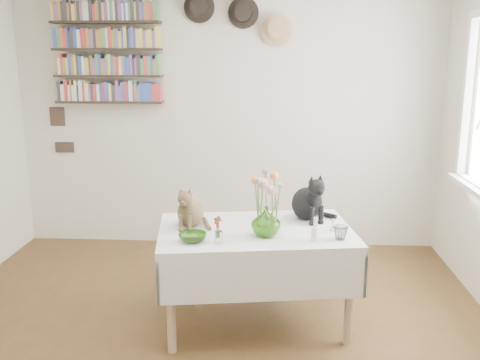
# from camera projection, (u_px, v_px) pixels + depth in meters

# --- Properties ---
(room) EXTENTS (4.08, 4.58, 2.58)m
(room) POSITION_uv_depth(u_px,v_px,m) (194.00, 165.00, 2.89)
(room) COLOR brown
(room) RESTS_ON ground
(dining_table) EXTENTS (1.39, 1.00, 0.69)m
(dining_table) POSITION_uv_depth(u_px,v_px,m) (256.00, 253.00, 3.63)
(dining_table) COLOR white
(dining_table) RESTS_ON room
(tabby_cat) EXTENTS (0.24, 0.28, 0.30)m
(tabby_cat) POSITION_uv_depth(u_px,v_px,m) (190.00, 205.00, 3.63)
(tabby_cat) COLOR olive
(tabby_cat) RESTS_ON dining_table
(black_cat) EXTENTS (0.34, 0.37, 0.35)m
(black_cat) POSITION_uv_depth(u_px,v_px,m) (307.00, 195.00, 3.77)
(black_cat) COLOR black
(black_cat) RESTS_ON dining_table
(flower_vase) EXTENTS (0.22, 0.22, 0.20)m
(flower_vase) POSITION_uv_depth(u_px,v_px,m) (266.00, 221.00, 3.43)
(flower_vase) COLOR #69AA36
(flower_vase) RESTS_ON dining_table
(green_bowl) EXTENTS (0.18, 0.18, 0.05)m
(green_bowl) POSITION_uv_depth(u_px,v_px,m) (193.00, 237.00, 3.34)
(green_bowl) COLOR #69AA36
(green_bowl) RESTS_ON dining_table
(drinking_glass) EXTENTS (0.12, 0.12, 0.09)m
(drinking_glass) POSITION_uv_depth(u_px,v_px,m) (340.00, 233.00, 3.37)
(drinking_glass) COLOR white
(drinking_glass) RESTS_ON dining_table
(candlestick) EXTENTS (0.04, 0.04, 0.16)m
(candlestick) POSITION_uv_depth(u_px,v_px,m) (315.00, 233.00, 3.34)
(candlestick) COLOR white
(candlestick) RESTS_ON dining_table
(berry_jar) EXTENTS (0.05, 0.05, 0.20)m
(berry_jar) POSITION_uv_depth(u_px,v_px,m) (219.00, 230.00, 3.29)
(berry_jar) COLOR white
(berry_jar) RESTS_ON dining_table
(porcelain_figurine) EXTENTS (0.04, 0.04, 0.08)m
(porcelain_figurine) POSITION_uv_depth(u_px,v_px,m) (333.00, 226.00, 3.54)
(porcelain_figurine) COLOR white
(porcelain_figurine) RESTS_ON dining_table
(flower_bouquet) EXTENTS (0.17, 0.13, 0.39)m
(flower_bouquet) POSITION_uv_depth(u_px,v_px,m) (266.00, 185.00, 3.38)
(flower_bouquet) COLOR #4C7233
(flower_bouquet) RESTS_ON flower_vase
(bookshelf_unit) EXTENTS (1.00, 0.16, 0.91)m
(bookshelf_unit) POSITION_uv_depth(u_px,v_px,m) (108.00, 54.00, 4.92)
(bookshelf_unit) COLOR black
(bookshelf_unit) RESTS_ON room
(wall_hats) EXTENTS (0.98, 0.09, 0.48)m
(wall_hats) POSITION_uv_depth(u_px,v_px,m) (240.00, 16.00, 4.80)
(wall_hats) COLOR black
(wall_hats) RESTS_ON room
(wall_art_plaques) EXTENTS (0.21, 0.02, 0.44)m
(wall_art_plaques) POSITION_uv_depth(u_px,v_px,m) (60.00, 129.00, 5.18)
(wall_art_plaques) COLOR #38281E
(wall_art_plaques) RESTS_ON room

